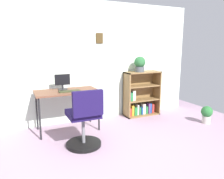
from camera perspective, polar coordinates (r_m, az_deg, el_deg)
wall_back at (r=4.17m, az=-10.48°, el=7.00°), size 5.20×0.12×2.31m
desk at (r=3.79m, az=-11.84°, el=-1.14°), size 1.07×0.56×0.71m
monitor at (r=3.85m, az=-12.98°, el=1.94°), size 0.26×0.17×0.27m
keyboard at (r=3.68m, az=-11.17°, el=-0.43°), size 0.35×0.13×0.02m
office_chair at (r=3.15m, az=-7.31°, el=-8.60°), size 0.52×0.55×0.89m
bookshelf_low at (r=4.66m, az=7.49°, el=-1.74°), size 0.77×0.30×0.94m
potted_plant_on_shelf at (r=4.47m, az=7.36°, el=6.75°), size 0.23×0.23×0.31m
potted_plant_floor at (r=4.53m, az=23.76°, el=-5.90°), size 0.21×0.21×0.34m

